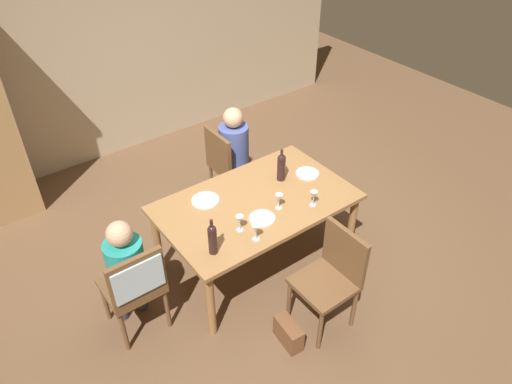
# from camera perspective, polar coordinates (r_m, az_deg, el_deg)

# --- Properties ---
(ground_plane) EXTENTS (10.00, 10.00, 0.00)m
(ground_plane) POSITION_cam_1_polar(r_m,az_deg,el_deg) (4.73, 0.00, -8.05)
(ground_plane) COLOR brown
(rear_room_partition) EXTENTS (6.40, 0.12, 2.70)m
(rear_room_partition) POSITION_cam_1_polar(r_m,az_deg,el_deg) (6.09, -16.21, 16.60)
(rear_room_partition) COLOR tan
(rear_room_partition) RESTS_ON ground_plane
(dining_table) EXTENTS (1.72, 1.06, 0.73)m
(dining_table) POSITION_cam_1_polar(r_m,az_deg,el_deg) (4.29, 0.00, -1.89)
(dining_table) COLOR olive
(dining_table) RESTS_ON ground_plane
(chair_left_end) EXTENTS (0.44, 0.46, 0.92)m
(chair_left_end) POSITION_cam_1_polar(r_m,az_deg,el_deg) (3.83, -14.18, -10.51)
(chair_left_end) COLOR brown
(chair_left_end) RESTS_ON ground_plane
(chair_far_right) EXTENTS (0.44, 0.44, 0.92)m
(chair_far_right) POSITION_cam_1_polar(r_m,az_deg,el_deg) (5.10, -3.40, 3.53)
(chair_far_right) COLOR brown
(chair_far_right) RESTS_ON ground_plane
(chair_near) EXTENTS (0.44, 0.44, 0.92)m
(chair_near) POSITION_cam_1_polar(r_m,az_deg,el_deg) (3.92, 9.13, -9.53)
(chair_near) COLOR brown
(chair_near) RESTS_ON ground_plane
(person_woman_host) EXTENTS (0.30, 0.34, 1.11)m
(person_woman_host) POSITION_cam_1_polar(r_m,az_deg,el_deg) (3.90, -15.23, -8.64)
(person_woman_host) COLOR #33333D
(person_woman_host) RESTS_ON ground_plane
(person_man_bearded) EXTENTS (0.36, 0.31, 1.15)m
(person_man_bearded) POSITION_cam_1_polar(r_m,az_deg,el_deg) (5.08, -2.39, 5.15)
(person_man_bearded) COLOR #33333D
(person_man_bearded) RESTS_ON ground_plane
(wine_bottle_tall_green) EXTENTS (0.08, 0.08, 0.33)m
(wine_bottle_tall_green) POSITION_cam_1_polar(r_m,az_deg,el_deg) (4.42, 3.04, 3.08)
(wine_bottle_tall_green) COLOR black
(wine_bottle_tall_green) RESTS_ON dining_table
(wine_bottle_dark_red) EXTENTS (0.07, 0.07, 0.33)m
(wine_bottle_dark_red) POSITION_cam_1_polar(r_m,az_deg,el_deg) (3.67, -5.22, -5.52)
(wine_bottle_dark_red) COLOR black
(wine_bottle_dark_red) RESTS_ON dining_table
(wine_glass_near_left) EXTENTS (0.07, 0.07, 0.15)m
(wine_glass_near_left) POSITION_cam_1_polar(r_m,az_deg,el_deg) (3.87, -1.96, -3.38)
(wine_glass_near_left) COLOR silver
(wine_glass_near_left) RESTS_ON dining_table
(wine_glass_centre) EXTENTS (0.07, 0.07, 0.15)m
(wine_glass_centre) POSITION_cam_1_polar(r_m,az_deg,el_deg) (4.10, 2.76, -0.77)
(wine_glass_centre) COLOR silver
(wine_glass_centre) RESTS_ON dining_table
(wine_glass_near_right) EXTENTS (0.07, 0.07, 0.15)m
(wine_glass_near_right) POSITION_cam_1_polar(r_m,az_deg,el_deg) (4.16, 6.90, -0.41)
(wine_glass_near_right) COLOR silver
(wine_glass_near_right) RESTS_ON dining_table
(wine_glass_far) EXTENTS (0.07, 0.07, 0.15)m
(wine_glass_far) POSITION_cam_1_polar(r_m,az_deg,el_deg) (3.79, -0.01, -4.49)
(wine_glass_far) COLOR silver
(wine_glass_far) RESTS_ON dining_table
(dinner_plate_host) EXTENTS (0.22, 0.22, 0.01)m
(dinner_plate_host) POSITION_cam_1_polar(r_m,az_deg,el_deg) (4.59, 6.15, 2.22)
(dinner_plate_host) COLOR white
(dinner_plate_host) RESTS_ON dining_table
(dinner_plate_guest_left) EXTENTS (0.25, 0.25, 0.01)m
(dinner_plate_guest_left) POSITION_cam_1_polar(r_m,az_deg,el_deg) (4.26, -6.05, -0.99)
(dinner_plate_guest_left) COLOR white
(dinner_plate_guest_left) RESTS_ON dining_table
(dinner_plate_guest_right) EXTENTS (0.22, 0.22, 0.01)m
(dinner_plate_guest_right) POSITION_cam_1_polar(r_m,az_deg,el_deg) (4.04, 0.74, -3.15)
(dinner_plate_guest_right) COLOR white
(dinner_plate_guest_right) RESTS_ON dining_table
(handbag) EXTENTS (0.15, 0.29, 0.22)m
(handbag) POSITION_cam_1_polar(r_m,az_deg,el_deg) (4.04, 3.88, -16.44)
(handbag) COLOR brown
(handbag) RESTS_ON ground_plane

